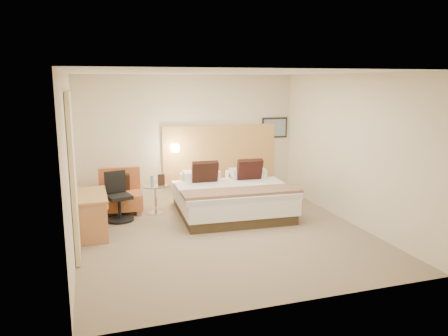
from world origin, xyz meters
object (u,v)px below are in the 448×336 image
object	(u,v)px
desk	(92,203)
lounge_chair	(121,195)
bed	(231,197)
side_table	(156,198)
desk_chair	(118,201)

from	to	relation	value
desk	lounge_chair	bearing A→B (deg)	64.88
desk	bed	bearing A→B (deg)	8.71
side_table	desk	world-z (taller)	desk
desk	desk_chair	distance (m)	0.82
bed	desk	xyz separation A→B (m)	(-2.60, -0.40, 0.22)
lounge_chair	side_table	size ratio (longest dim) A/B	1.53
side_table	desk	size ratio (longest dim) A/B	0.49
side_table	desk_chair	bearing A→B (deg)	-162.11
side_table	desk_chair	size ratio (longest dim) A/B	0.62
side_table	desk	distance (m)	1.50
bed	side_table	world-z (taller)	bed
desk_chair	desk	bearing A→B (deg)	-125.99
lounge_chair	side_table	xyz separation A→B (m)	(0.65, -0.29, -0.03)
desk_chair	bed	bearing A→B (deg)	-6.60
desk_chair	lounge_chair	bearing A→B (deg)	81.46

